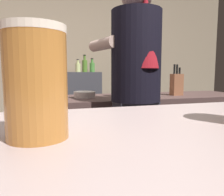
{
  "coord_description": "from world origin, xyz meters",
  "views": [
    {
      "loc": [
        -0.46,
        -1.32,
        1.15
      ],
      "look_at": [
        -0.29,
        -0.75,
        1.08
      ],
      "focal_mm": 35.79,
      "sensor_mm": 36.0,
      "label": 1
    }
  ],
  "objects_px": {
    "bottle_olive_oil": "(85,65)",
    "bottle_vinegar": "(57,66)",
    "bottle_soy": "(78,67)",
    "mixing_bowl": "(85,95)",
    "chefs_knife": "(147,96)",
    "bartender": "(136,89)",
    "knife_block": "(177,84)",
    "bottle_hot_sauce": "(92,67)",
    "pint_glass_near": "(36,83)"
  },
  "relations": [
    {
      "from": "chefs_knife",
      "to": "bottle_soy",
      "type": "relative_size",
      "value": 1.32
    },
    {
      "from": "knife_block",
      "to": "bottle_olive_oil",
      "type": "relative_size",
      "value": 1.13
    },
    {
      "from": "knife_block",
      "to": "bottle_hot_sauce",
      "type": "height_order",
      "value": "bottle_hot_sauce"
    },
    {
      "from": "bartender",
      "to": "pint_glass_near",
      "type": "relative_size",
      "value": 11.93
    },
    {
      "from": "bartender",
      "to": "knife_block",
      "type": "xyz_separation_m",
      "value": [
        0.58,
        0.41,
        0.01
      ]
    },
    {
      "from": "knife_block",
      "to": "bottle_olive_oil",
      "type": "height_order",
      "value": "bottle_olive_oil"
    },
    {
      "from": "pint_glass_near",
      "to": "bottle_soy",
      "type": "xyz_separation_m",
      "value": [
        0.47,
        2.89,
        0.09
      ]
    },
    {
      "from": "bartender",
      "to": "bottle_olive_oil",
      "type": "relative_size",
      "value": 6.94
    },
    {
      "from": "bottle_vinegar",
      "to": "bottle_soy",
      "type": "bearing_deg",
      "value": 4.19
    },
    {
      "from": "bottle_soy",
      "to": "mixing_bowl",
      "type": "bearing_deg",
      "value": -95.9
    },
    {
      "from": "bottle_olive_oil",
      "to": "bottle_vinegar",
      "type": "bearing_deg",
      "value": -160.47
    },
    {
      "from": "knife_block",
      "to": "mixing_bowl",
      "type": "xyz_separation_m",
      "value": [
        -0.86,
        0.06,
        -0.08
      ]
    },
    {
      "from": "knife_block",
      "to": "bottle_soy",
      "type": "bearing_deg",
      "value": 117.88
    },
    {
      "from": "bottle_olive_oil",
      "to": "chefs_knife",
      "type": "bearing_deg",
      "value": -78.48
    },
    {
      "from": "bottle_soy",
      "to": "chefs_knife",
      "type": "bearing_deg",
      "value": -72.84
    },
    {
      "from": "mixing_bowl",
      "to": "chefs_knife",
      "type": "height_order",
      "value": "mixing_bowl"
    },
    {
      "from": "bottle_olive_oil",
      "to": "bottle_hot_sauce",
      "type": "height_order",
      "value": "bottle_olive_oil"
    },
    {
      "from": "mixing_bowl",
      "to": "bottle_hot_sauce",
      "type": "bearing_deg",
      "value": 75.55
    },
    {
      "from": "bartender",
      "to": "bottle_soy",
      "type": "xyz_separation_m",
      "value": [
        -0.14,
        1.78,
        0.19
      ]
    },
    {
      "from": "bottle_vinegar",
      "to": "bottle_soy",
      "type": "distance_m",
      "value": 0.29
    },
    {
      "from": "pint_glass_near",
      "to": "bottle_olive_oil",
      "type": "xyz_separation_m",
      "value": [
        0.59,
        3.01,
        0.12
      ]
    },
    {
      "from": "pint_glass_near",
      "to": "bottle_hot_sauce",
      "type": "bearing_deg",
      "value": 76.91
    },
    {
      "from": "bottle_soy",
      "to": "bartender",
      "type": "bearing_deg",
      "value": -85.35
    },
    {
      "from": "chefs_knife",
      "to": "pint_glass_near",
      "type": "distance_m",
      "value": 1.77
    },
    {
      "from": "mixing_bowl",
      "to": "bottle_hot_sauce",
      "type": "distance_m",
      "value": 1.43
    },
    {
      "from": "bottle_vinegar",
      "to": "bottle_olive_oil",
      "type": "bearing_deg",
      "value": 19.53
    },
    {
      "from": "knife_block",
      "to": "bottle_hot_sauce",
      "type": "xyz_separation_m",
      "value": [
        -0.51,
        1.42,
        0.19
      ]
    },
    {
      "from": "mixing_bowl",
      "to": "bottle_vinegar",
      "type": "height_order",
      "value": "bottle_vinegar"
    },
    {
      "from": "chefs_knife",
      "to": "bottle_soy",
      "type": "distance_m",
      "value": 1.46
    },
    {
      "from": "bottle_olive_oil",
      "to": "knife_block",
      "type": "bearing_deg",
      "value": -67.91
    },
    {
      "from": "mixing_bowl",
      "to": "bottle_soy",
      "type": "height_order",
      "value": "bottle_soy"
    },
    {
      "from": "knife_block",
      "to": "pint_glass_near",
      "type": "bearing_deg",
      "value": -128.17
    },
    {
      "from": "bottle_vinegar",
      "to": "bottle_hot_sauce",
      "type": "relative_size",
      "value": 1.1
    },
    {
      "from": "bottle_olive_oil",
      "to": "bottle_soy",
      "type": "height_order",
      "value": "bottle_olive_oil"
    },
    {
      "from": "bartender",
      "to": "pint_glass_near",
      "type": "height_order",
      "value": "bartender"
    },
    {
      "from": "mixing_bowl",
      "to": "bottle_soy",
      "type": "xyz_separation_m",
      "value": [
        0.14,
        1.31,
        0.26
      ]
    },
    {
      "from": "bottle_soy",
      "to": "bottle_vinegar",
      "type": "bearing_deg",
      "value": -175.81
    },
    {
      "from": "bottle_olive_oil",
      "to": "bottle_hot_sauce",
      "type": "bearing_deg",
      "value": -36.01
    },
    {
      "from": "bartender",
      "to": "bottle_hot_sauce",
      "type": "distance_m",
      "value": 1.84
    },
    {
      "from": "knife_block",
      "to": "chefs_knife",
      "type": "height_order",
      "value": "knife_block"
    },
    {
      "from": "pint_glass_near",
      "to": "bartender",
      "type": "bearing_deg",
      "value": 61.16
    },
    {
      "from": "knife_block",
      "to": "bottle_olive_oil",
      "type": "bearing_deg",
      "value": 112.09
    },
    {
      "from": "knife_block",
      "to": "pint_glass_near",
      "type": "relative_size",
      "value": 1.94
    },
    {
      "from": "knife_block",
      "to": "chefs_knife",
      "type": "xyz_separation_m",
      "value": [
        -0.3,
        0.0,
        -0.1
      ]
    },
    {
      "from": "bartender",
      "to": "chefs_knife",
      "type": "height_order",
      "value": "bartender"
    },
    {
      "from": "knife_block",
      "to": "bartender",
      "type": "bearing_deg",
      "value": -145.08
    },
    {
      "from": "bartender",
      "to": "chefs_knife",
      "type": "distance_m",
      "value": 0.5
    },
    {
      "from": "chefs_knife",
      "to": "bottle_olive_oil",
      "type": "height_order",
      "value": "bottle_olive_oil"
    },
    {
      "from": "pint_glass_near",
      "to": "knife_block",
      "type": "bearing_deg",
      "value": 51.83
    },
    {
      "from": "bartender",
      "to": "bottle_soy",
      "type": "height_order",
      "value": "bartender"
    }
  ]
}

